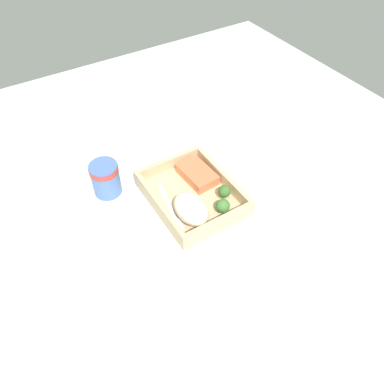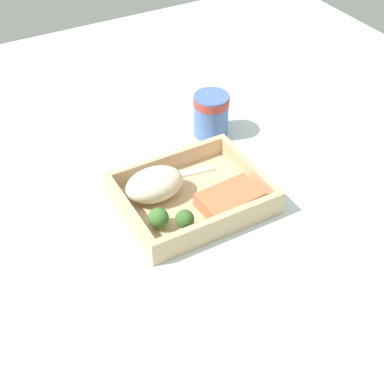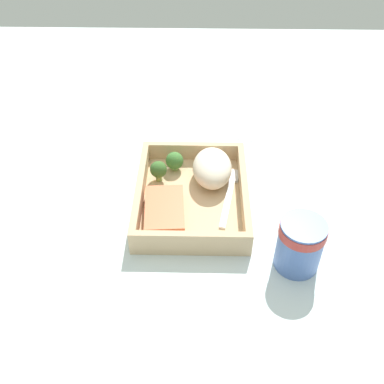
{
  "view_description": "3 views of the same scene",
  "coord_description": "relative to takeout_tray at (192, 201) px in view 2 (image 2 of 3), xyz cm",
  "views": [
    {
      "loc": [
        54.66,
        -33.86,
        71.31
      ],
      "look_at": [
        0.0,
        0.0,
        2.7
      ],
      "focal_mm": 35.0,
      "sensor_mm": 36.0,
      "label": 1
    },
    {
      "loc": [
        34.25,
        61.61,
        64.85
      ],
      "look_at": [
        0.0,
        0.0,
        2.7
      ],
      "focal_mm": 50.0,
      "sensor_mm": 36.0,
      "label": 2
    },
    {
      "loc": [
        -60.24,
        -1.21,
        57.89
      ],
      "look_at": [
        0.0,
        0.0,
        2.7
      ],
      "focal_mm": 42.0,
      "sensor_mm": 36.0,
      "label": 3
    }
  ],
  "objects": [
    {
      "name": "ground_plane",
      "position": [
        0.0,
        0.0,
        -1.6
      ],
      "size": [
        160.0,
        160.0,
        2.0
      ],
      "primitive_type": "cube",
      "color": "silver"
    },
    {
      "name": "takeout_tray",
      "position": [
        0.0,
        0.0,
        0.0
      ],
      "size": [
        25.24,
        20.11,
        1.2
      ],
      "primitive_type": "cube",
      "color": "tan",
      "rests_on": "ground_plane"
    },
    {
      "name": "tray_rim",
      "position": [
        0.0,
        0.0,
        2.36
      ],
      "size": [
        25.24,
        20.11,
        3.52
      ],
      "color": "tan",
      "rests_on": "takeout_tray"
    },
    {
      "name": "salmon_fillet",
      "position": [
        -4.92,
        4.7,
        1.92
      ],
      "size": [
        11.29,
        7.48,
        2.63
      ],
      "primitive_type": "cube",
      "rotation": [
        0.0,
        0.0,
        0.07
      ],
      "color": "#DC6D45",
      "rests_on": "takeout_tray"
    },
    {
      "name": "mashed_potatoes",
      "position": [
        5.44,
        -3.71,
        3.35
      ],
      "size": [
        10.7,
        7.4,
        5.5
      ],
      "primitive_type": "ellipsoid",
      "color": "#F0E0C7",
      "rests_on": "takeout_tray"
    },
    {
      "name": "broccoli_floret_1",
      "position": [
        4.95,
        6.44,
        3.12
      ],
      "size": [
        3.2,
        3.2,
        4.25
      ],
      "color": "#7A9F54",
      "rests_on": "takeout_tray"
    },
    {
      "name": "broccoli_floret_2",
      "position": [
        8.32,
        3.57,
        2.65
      ],
      "size": [
        3.46,
        3.46,
        3.85
      ],
      "color": "#86AD5F",
      "rests_on": "takeout_tray"
    },
    {
      "name": "fork",
      "position": [
        1.24,
        -6.95,
        0.82
      ],
      "size": [
        15.84,
        4.48,
        0.44
      ],
      "color": "white",
      "rests_on": "takeout_tray"
    },
    {
      "name": "paper_cup",
      "position": [
        -13.95,
        -17.09,
        4.47
      ],
      "size": [
        7.34,
        7.34,
        9.08
      ],
      "color": "#4D6CB1",
      "rests_on": "ground_plane"
    },
    {
      "name": "receipt_slip",
      "position": [
        24.88,
        -7.97,
        -0.48
      ],
      "size": [
        10.77,
        13.52,
        0.24
      ],
      "primitive_type": "cube",
      "rotation": [
        0.0,
        0.0,
        -0.22
      ],
      "color": "white",
      "rests_on": "ground_plane"
    }
  ]
}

